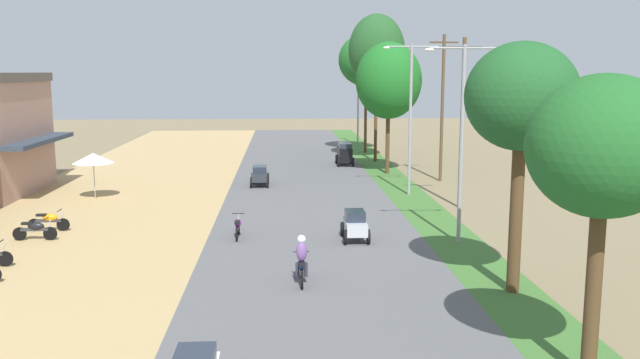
# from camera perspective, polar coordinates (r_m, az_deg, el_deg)

# --- Properties ---
(parked_motorbike_fourth) EXTENTS (1.80, 0.54, 0.94)m
(parked_motorbike_fourth) POSITION_cam_1_polar(r_m,az_deg,el_deg) (29.88, -23.24, -3.90)
(parked_motorbike_fourth) COLOR black
(parked_motorbike_fourth) RESTS_ON dirt_shoulder
(parked_motorbike_fifth) EXTENTS (1.80, 0.54, 0.94)m
(parked_motorbike_fifth) POSITION_cam_1_polar(r_m,az_deg,el_deg) (31.38, -22.23, -3.24)
(parked_motorbike_fifth) COLOR black
(parked_motorbike_fifth) RESTS_ON dirt_shoulder
(vendor_umbrella) EXTENTS (2.20, 2.20, 2.52)m
(vendor_umbrella) POSITION_cam_1_polar(r_m,az_deg,el_deg) (38.16, -18.89, 1.75)
(vendor_umbrella) COLOR #99999E
(vendor_umbrella) RESTS_ON dirt_shoulder
(median_tree_nearest) EXTENTS (3.28, 3.28, 6.88)m
(median_tree_nearest) POSITION_cam_1_polar(r_m,az_deg,el_deg) (15.50, 23.12, 2.46)
(median_tree_nearest) COLOR #4C351E
(median_tree_nearest) RESTS_ON median_strip
(median_tree_second) EXTENTS (3.45, 3.45, 7.82)m
(median_tree_second) POSITION_cam_1_polar(r_m,az_deg,el_deg) (21.21, 16.92, 6.64)
(median_tree_second) COLOR #4C351E
(median_tree_second) RESTS_ON median_strip
(median_tree_third) EXTENTS (4.44, 4.44, 8.88)m
(median_tree_third) POSITION_cam_1_polar(r_m,az_deg,el_deg) (45.21, 5.91, 8.44)
(median_tree_third) COLOR #4C351E
(median_tree_third) RESTS_ON median_strip
(median_tree_fourth) EXTENTS (4.27, 4.27, 11.21)m
(median_tree_fourth) POSITION_cam_1_polar(r_m,az_deg,el_deg) (51.39, 4.88, 10.94)
(median_tree_fourth) COLOR #4C351E
(median_tree_fourth) RESTS_ON median_strip
(median_tree_fifth) EXTENTS (4.69, 4.69, 10.08)m
(median_tree_fifth) POSITION_cam_1_polar(r_m,az_deg,el_deg) (57.09, 3.98, 10.18)
(median_tree_fifth) COLOR #4C351E
(median_tree_fifth) RESTS_ON median_strip
(streetlamp_near) EXTENTS (3.16, 0.20, 7.96)m
(streetlamp_near) POSITION_cam_1_polar(r_m,az_deg,el_deg) (27.06, 12.09, 4.11)
(streetlamp_near) COLOR gray
(streetlamp_near) RESTS_ON median_strip
(streetlamp_mid) EXTENTS (3.16, 0.20, 8.40)m
(streetlamp_mid) POSITION_cam_1_polar(r_m,az_deg,el_deg) (37.46, 7.77, 5.96)
(streetlamp_mid) COLOR gray
(streetlamp_mid) RESTS_ON median_strip
(streetlamp_far) EXTENTS (3.16, 0.20, 8.36)m
(streetlamp_far) POSITION_cam_1_polar(r_m,az_deg,el_deg) (62.69, 3.29, 7.30)
(streetlamp_far) COLOR gray
(streetlamp_far) RESTS_ON median_strip
(utility_pole_near) EXTENTS (1.80, 0.20, 9.26)m
(utility_pole_near) POSITION_cam_1_polar(r_m,az_deg,el_deg) (42.99, 10.45, 6.24)
(utility_pole_near) COLOR brown
(utility_pole_near) RESTS_ON ground
(utility_pole_far) EXTENTS (1.80, 0.20, 8.65)m
(utility_pole_far) POSITION_cam_1_polar(r_m,az_deg,el_deg) (34.64, 12.09, 4.99)
(utility_pole_far) COLOR brown
(utility_pole_far) RESTS_ON ground
(car_hatchback_silver) EXTENTS (1.04, 2.00, 1.23)m
(car_hatchback_silver) POSITION_cam_1_polar(r_m,az_deg,el_deg) (27.47, 3.02, -3.84)
(car_hatchback_silver) COLOR #B7BCC1
(car_hatchback_silver) RESTS_ON road_strip
(car_sedan_charcoal) EXTENTS (1.10, 2.26, 1.19)m
(car_sedan_charcoal) POSITION_cam_1_polar(r_m,az_deg,el_deg) (40.66, -5.19, 0.41)
(car_sedan_charcoal) COLOR #282D33
(car_sedan_charcoal) RESTS_ON road_strip
(car_van_black) EXTENTS (1.19, 2.41, 1.67)m
(car_van_black) POSITION_cam_1_polar(r_m,az_deg,el_deg) (49.35, 2.13, 2.34)
(car_van_black) COLOR black
(car_van_black) RESTS_ON road_strip
(motorbike_foreground_rider) EXTENTS (0.54, 1.80, 1.66)m
(motorbike_foreground_rider) POSITION_cam_1_polar(r_m,az_deg,el_deg) (21.87, -1.60, -6.97)
(motorbike_foreground_rider) COLOR black
(motorbike_foreground_rider) RESTS_ON road_strip
(motorbike_ahead_second) EXTENTS (0.54, 1.80, 0.94)m
(motorbike_ahead_second) POSITION_cam_1_polar(r_m,az_deg,el_deg) (28.10, -7.07, -3.97)
(motorbike_ahead_second) COLOR black
(motorbike_ahead_second) RESTS_ON road_strip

